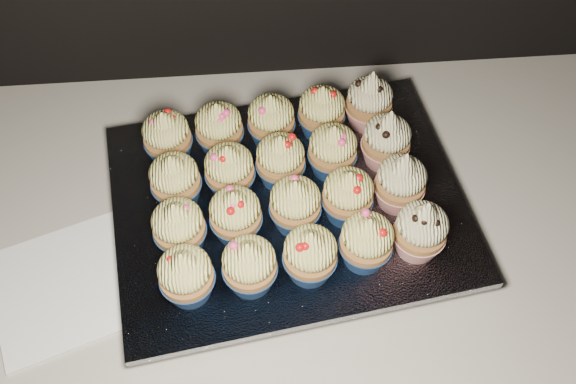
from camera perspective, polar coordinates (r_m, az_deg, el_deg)
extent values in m
cube|color=black|center=(1.25, -6.52, -15.56)|extent=(2.40, 0.60, 0.86)
cube|color=beige|center=(0.85, -9.35, -5.21)|extent=(2.44, 0.64, 0.04)
cube|color=white|center=(0.83, -19.27, -7.98)|extent=(0.21, 0.21, 0.00)
cube|color=black|center=(0.83, 0.00, -1.55)|extent=(0.44, 0.36, 0.02)
cube|color=silver|center=(0.82, 0.00, -0.89)|extent=(0.48, 0.40, 0.01)
cone|color=navy|center=(0.74, -8.81, -8.14)|extent=(0.06, 0.06, 0.03)
ellipsoid|color=#F9EF7E|center=(0.71, -9.20, -6.75)|extent=(0.06, 0.06, 0.04)
cone|color=#F9EF7E|center=(0.69, -9.45, -5.84)|extent=(0.03, 0.03, 0.02)
cone|color=navy|center=(0.74, -3.35, -7.37)|extent=(0.06, 0.06, 0.03)
ellipsoid|color=#F9EF7E|center=(0.71, -3.50, -5.94)|extent=(0.06, 0.06, 0.04)
cone|color=#F9EF7E|center=(0.69, -3.60, -5.01)|extent=(0.03, 0.03, 0.02)
cone|color=navy|center=(0.75, 1.93, -6.45)|extent=(0.06, 0.06, 0.03)
ellipsoid|color=#F9EF7E|center=(0.72, 2.02, -4.98)|extent=(0.06, 0.06, 0.04)
cone|color=#F9EF7E|center=(0.70, 2.07, -4.03)|extent=(0.03, 0.03, 0.02)
cone|color=navy|center=(0.76, 6.82, -5.25)|extent=(0.06, 0.06, 0.03)
ellipsoid|color=#F9EF7E|center=(0.73, 7.11, -3.76)|extent=(0.06, 0.06, 0.04)
cone|color=#F9EF7E|center=(0.71, 7.29, -2.79)|extent=(0.03, 0.03, 0.02)
cone|color=#A81717|center=(0.78, 11.42, -4.25)|extent=(0.06, 0.06, 0.03)
ellipsoid|color=beige|center=(0.75, 11.90, -2.75)|extent=(0.06, 0.06, 0.04)
cone|color=beige|center=(0.72, 12.27, -1.56)|extent=(0.03, 0.03, 0.03)
cone|color=navy|center=(0.78, -9.44, -3.98)|extent=(0.06, 0.06, 0.03)
ellipsoid|color=#F9EF7E|center=(0.74, -9.83, -2.47)|extent=(0.06, 0.06, 0.04)
cone|color=#F9EF7E|center=(0.73, -10.09, -1.48)|extent=(0.03, 0.03, 0.02)
cone|color=navy|center=(0.78, -4.57, -2.98)|extent=(0.06, 0.06, 0.03)
ellipsoid|color=#F9EF7E|center=(0.75, -4.76, -1.42)|extent=(0.06, 0.06, 0.04)
cone|color=#F9EF7E|center=(0.73, -4.88, -0.41)|extent=(0.03, 0.03, 0.02)
cone|color=navy|center=(0.78, 0.63, -2.05)|extent=(0.06, 0.06, 0.03)
ellipsoid|color=#F9EF7E|center=(0.75, 0.66, -0.47)|extent=(0.06, 0.06, 0.04)
cone|color=#F9EF7E|center=(0.73, 0.67, 0.55)|extent=(0.03, 0.03, 0.02)
cone|color=navy|center=(0.79, 5.21, -1.26)|extent=(0.06, 0.06, 0.03)
ellipsoid|color=#F9EF7E|center=(0.76, 5.42, 0.34)|extent=(0.06, 0.06, 0.04)
cone|color=#F9EF7E|center=(0.74, 5.56, 1.36)|extent=(0.03, 0.03, 0.02)
cone|color=#A81717|center=(0.81, 9.74, -0.12)|extent=(0.06, 0.06, 0.03)
ellipsoid|color=beige|center=(0.78, 10.12, 1.48)|extent=(0.06, 0.06, 0.04)
cone|color=beige|center=(0.76, 10.42, 2.74)|extent=(0.03, 0.03, 0.03)
cone|color=navy|center=(0.82, -9.76, 0.10)|extent=(0.06, 0.06, 0.03)
ellipsoid|color=#F9EF7E|center=(0.78, -10.15, 1.70)|extent=(0.06, 0.06, 0.04)
cone|color=#F9EF7E|center=(0.77, -10.39, 2.73)|extent=(0.03, 0.03, 0.02)
cone|color=navy|center=(0.82, -5.10, 0.98)|extent=(0.06, 0.06, 0.03)
ellipsoid|color=#F9EF7E|center=(0.79, -5.30, 2.61)|extent=(0.06, 0.06, 0.04)
cone|color=#F9EF7E|center=(0.77, -5.43, 3.67)|extent=(0.03, 0.03, 0.02)
cone|color=navy|center=(0.82, -0.65, 1.85)|extent=(0.06, 0.06, 0.03)
ellipsoid|color=#F9EF7E|center=(0.79, -0.68, 3.51)|extent=(0.06, 0.06, 0.04)
cone|color=#F9EF7E|center=(0.77, -0.70, 4.57)|extent=(0.03, 0.03, 0.02)
cone|color=navy|center=(0.83, 3.90, 2.71)|extent=(0.06, 0.06, 0.03)
ellipsoid|color=#F9EF7E|center=(0.80, 4.05, 4.37)|extent=(0.06, 0.06, 0.04)
cone|color=#F9EF7E|center=(0.79, 4.14, 5.44)|extent=(0.03, 0.03, 0.02)
cone|color=#A81717|center=(0.85, 8.53, 3.53)|extent=(0.06, 0.06, 0.03)
ellipsoid|color=beige|center=(0.82, 8.85, 5.19)|extent=(0.06, 0.06, 0.04)
cone|color=beige|center=(0.80, 9.10, 6.48)|extent=(0.03, 0.03, 0.03)
cone|color=navy|center=(0.86, -10.46, 3.85)|extent=(0.06, 0.06, 0.03)
ellipsoid|color=#F9EF7E|center=(0.83, -10.85, 5.50)|extent=(0.06, 0.06, 0.04)
cone|color=#F9EF7E|center=(0.81, -11.10, 6.55)|extent=(0.03, 0.03, 0.02)
cone|color=navy|center=(0.86, -6.00, 4.65)|extent=(0.06, 0.06, 0.03)
ellipsoid|color=#F9EF7E|center=(0.83, -6.23, 6.33)|extent=(0.06, 0.06, 0.04)
cone|color=#F9EF7E|center=(0.81, -6.38, 7.40)|extent=(0.03, 0.03, 0.02)
cone|color=navy|center=(0.86, -1.47, 5.40)|extent=(0.06, 0.06, 0.03)
ellipsoid|color=#F9EF7E|center=(0.84, -1.52, 7.09)|extent=(0.06, 0.06, 0.04)
cone|color=#F9EF7E|center=(0.82, -1.56, 8.17)|extent=(0.03, 0.03, 0.02)
cone|color=navy|center=(0.87, 2.94, 6.15)|extent=(0.06, 0.06, 0.03)
ellipsoid|color=#F9EF7E|center=(0.85, 3.05, 7.84)|extent=(0.06, 0.06, 0.04)
cone|color=#F9EF7E|center=(0.83, 3.12, 8.93)|extent=(0.03, 0.03, 0.02)
cone|color=#A81717|center=(0.89, 7.07, 6.91)|extent=(0.06, 0.06, 0.03)
ellipsoid|color=beige|center=(0.86, 7.33, 8.60)|extent=(0.06, 0.06, 0.04)
cone|color=beige|center=(0.84, 7.53, 9.91)|extent=(0.03, 0.03, 0.03)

